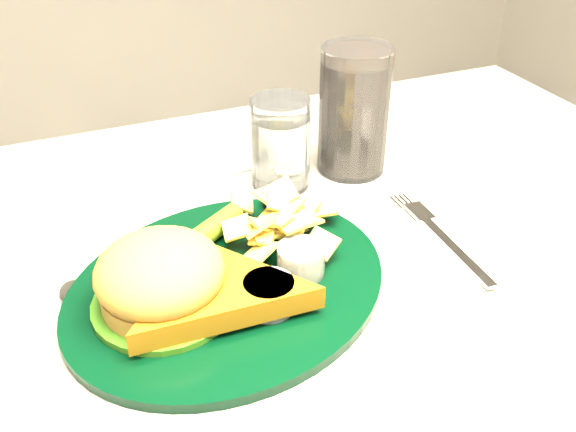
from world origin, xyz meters
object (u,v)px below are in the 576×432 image
fork_napkin (452,247)px  water_glass (281,143)px  dinner_plate (227,259)px  cola_glass (354,111)px

fork_napkin → water_glass: bearing=121.5°
fork_napkin → dinner_plate: bearing=174.6°
cola_glass → fork_napkin: bearing=-86.0°
water_glass → cola_glass: cola_glass is taller
dinner_plate → cola_glass: cola_glass is taller
fork_napkin → cola_glass: bearing=96.1°
dinner_plate → cola_glass: size_ratio=2.07×
water_glass → fork_napkin: size_ratio=0.69×
cola_glass → fork_napkin: size_ratio=0.99×
water_glass → fork_napkin: bearing=-60.5°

